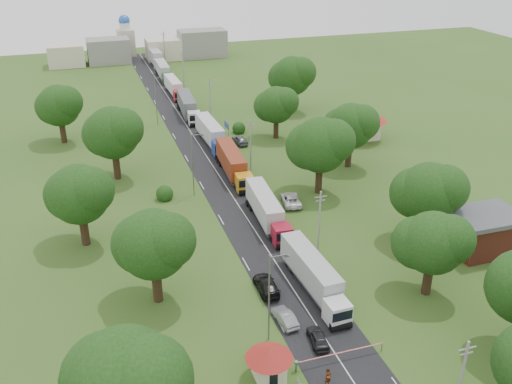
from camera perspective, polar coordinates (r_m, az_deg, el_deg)
name	(u,v)px	position (r m, az deg, el deg)	size (l,w,h in m)	color
ground	(259,236)	(76.31, 0.26, -4.44)	(260.00, 260.00, 0.00)	#31531B
road	(221,178)	(93.44, -3.57, 1.43)	(8.00, 200.00, 0.04)	black
boom_barrier	(327,357)	(56.48, 7.13, -16.02)	(9.22, 0.35, 1.18)	slate
guard_booth	(269,359)	(53.90, 1.31, -16.40)	(4.40, 4.40, 3.45)	beige
info_sign	(227,128)	(107.04, -2.95, 6.38)	(0.12, 3.10, 4.10)	slate
pole_0	(460,384)	(50.78, 19.74, -17.62)	(1.60, 0.24, 9.00)	gray
pole_1	(319,223)	(70.10, 6.34, -3.14)	(1.60, 0.24, 9.00)	gray
pole_2	(251,145)	(93.91, -0.54, 4.70)	(1.60, 0.24, 9.00)	gray
pole_3	(210,99)	(119.54, -4.62, 9.25)	(1.60, 0.24, 9.00)	gray
pole_4	(183,68)	(146.05, -7.29, 12.16)	(1.60, 0.24, 9.00)	gray
pole_5	(164,47)	(173.03, -9.17, 14.15)	(1.60, 0.24, 9.00)	gray
lamp_0	(271,294)	(55.93, 1.47, -10.15)	(2.03, 0.22, 10.00)	slate
lamp_1	(193,162)	(85.69, -6.28, 3.05)	(2.03, 0.22, 10.00)	slate
lamp_2	(156,98)	(118.35, -9.92, 9.22)	(2.03, 0.22, 10.00)	slate
tree_2	(432,242)	(64.91, 17.22, -4.82)	(8.00, 8.00, 10.10)	#382616
tree_3	(429,192)	(75.00, 16.88, 0.02)	(8.80, 8.80, 11.07)	#382616
tree_4	(320,145)	(85.83, 6.42, 4.74)	(9.60, 9.60, 12.05)	#382616
tree_5	(350,126)	(96.54, 9.41, 6.55)	(8.80, 8.80, 11.07)	#382616
tree_6	(276,105)	(108.85, 2.02, 8.72)	(8.00, 8.00, 10.10)	#382616
tree_7	(292,76)	(125.13, 3.61, 11.54)	(9.60, 9.60, 12.05)	#382616
tree_9	(126,381)	(44.79, -12.91, -17.92)	(9.60, 9.60, 12.05)	#382616
tree_10	(153,243)	(61.56, -10.25, -5.08)	(8.80, 8.80, 11.07)	#382616
tree_11	(79,194)	(74.64, -17.29, -0.16)	(8.80, 8.80, 11.07)	#382616
tree_12	(113,132)	(93.11, -14.15, 5.80)	(9.60, 9.60, 12.05)	#382616
tree_13	(59,105)	(112.29, -19.12, 8.19)	(8.80, 8.80, 11.07)	#382616
house_brick	(484,232)	(77.56, 21.82, -3.70)	(8.60, 6.60, 5.20)	maroon
house_cream	(359,120)	(111.17, 10.26, 7.09)	(10.08, 10.08, 5.80)	beige
distant_town	(145,49)	(177.46, -10.99, 13.90)	(52.00, 8.00, 8.00)	gray
church	(126,38)	(184.43, -12.89, 14.77)	(5.00, 5.00, 12.30)	beige
truck_0	(314,275)	(65.01, 5.80, -8.26)	(2.95, 14.56, 4.03)	silver
truck_1	(266,209)	(78.49, 1.05, -1.76)	(3.22, 14.60, 4.03)	maroon
truck_2	(233,163)	(93.20, -2.34, 2.89)	(3.28, 15.30, 4.23)	orange
truck_3	(211,133)	(106.98, -4.51, 5.88)	(2.87, 15.11, 4.18)	#193696
truck_4	(188,106)	(123.68, -6.85, 8.53)	(3.44, 15.26, 4.21)	silver
truck_5	(174,87)	(139.92, -8.21, 10.37)	(2.57, 13.58, 3.76)	red
truck_6	(163,71)	(155.49, -9.27, 11.88)	(2.80, 14.37, 3.98)	#225720
truck_7	(155,57)	(171.68, -10.08, 13.18)	(2.96, 15.64, 4.33)	#BABABA
car_lane_front	(318,338)	(58.78, 6.22, -14.30)	(1.57, 3.90, 1.33)	black
car_lane_mid	(285,317)	(61.02, 2.91, -12.41)	(1.42, 4.08, 1.35)	gray
car_lane_rear	(266,285)	(65.49, 1.05, -9.29)	(2.13, 5.24, 1.52)	black
car_verge_near	(291,200)	(84.47, 3.49, -0.76)	(2.53, 5.48, 1.52)	silver
car_verge_far	(240,140)	(107.40, -1.63, 5.23)	(1.90, 4.73, 1.61)	#53565A
pedestrian_near	(328,378)	(54.39, 7.21, -17.96)	(0.67, 0.44, 1.85)	gray
pedestrian_booth	(277,351)	(56.88, 2.12, -15.60)	(0.75, 0.59, 1.55)	gray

